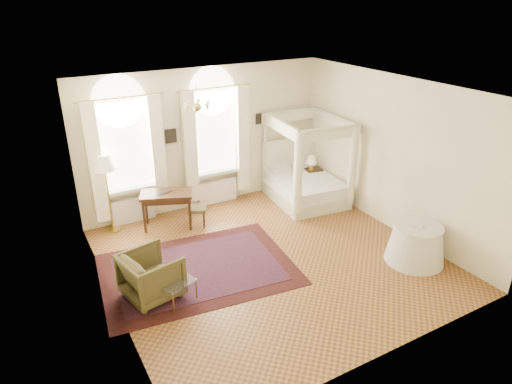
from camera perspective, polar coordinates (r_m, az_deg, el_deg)
ground at (r=9.07m, az=1.88°, el=-8.37°), size 6.00×6.00×0.00m
room_walls at (r=8.18m, az=2.06°, el=3.43°), size 6.00×6.00×6.00m
window_left at (r=10.20m, az=-15.81°, el=3.81°), size 1.62×0.27×3.29m
window_right at (r=10.83m, az=-5.03°, el=5.81°), size 1.62×0.27×3.29m
chandelier at (r=8.55m, az=-7.38°, el=10.65°), size 0.51×0.45×0.50m
wall_pictures at (r=10.76m, az=-5.88°, el=7.89°), size 2.54×0.03×0.39m
canopy_bed at (r=11.36m, az=6.23°, el=1.22°), size 1.79×2.11×2.11m
nightstand at (r=12.02m, az=7.11°, el=1.56°), size 0.48×0.45×0.60m
nightstand_lamp at (r=11.76m, az=6.95°, el=3.92°), size 0.26×0.26×0.38m
writing_desk at (r=10.09m, az=-11.13°, el=-0.72°), size 1.24×0.95×0.83m
laptop at (r=10.10m, az=-11.57°, el=0.09°), size 0.41×0.34×0.03m
stool at (r=10.19m, az=-7.41°, el=-2.26°), size 0.52×0.52×0.45m
armchair at (r=8.06m, az=-12.94°, el=-10.11°), size 1.07×1.05×0.83m
coffee_table at (r=7.86m, az=-9.76°, el=-11.27°), size 0.69×0.59×0.40m
floor_lamp at (r=9.94m, az=-18.41°, el=3.01°), size 0.45×0.45×1.76m
oriental_rug at (r=8.82m, az=-7.24°, el=-9.54°), size 3.80×2.93×0.01m
side_table at (r=9.35m, az=19.36°, el=-6.11°), size 1.12×1.12×0.76m
book at (r=9.08m, az=19.11°, el=-4.10°), size 0.27×0.32×0.03m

